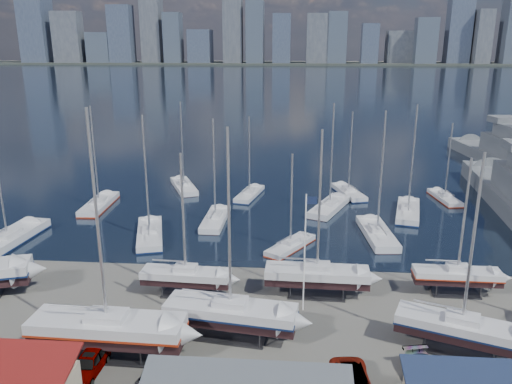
{
  "coord_description": "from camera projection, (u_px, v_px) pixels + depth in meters",
  "views": [
    {
      "loc": [
        2.53,
        -48.27,
        22.75
      ],
      "look_at": [
        -1.9,
        8.0,
        6.02
      ],
      "focal_mm": 35.0,
      "sensor_mm": 36.0,
      "label": 1
    }
  ],
  "objects": [
    {
      "name": "sailboat_moored_5",
      "position": [
        249.0,
        195.0,
        77.48
      ],
      "size": [
        4.26,
        9.07,
        13.08
      ],
      "rotation": [
        0.0,
        0.0,
        1.36
      ],
      "color": "black",
      "rests_on": "water"
    },
    {
      "name": "sailboat_moored_4",
      "position": [
        215.0,
        220.0,
        66.24
      ],
      "size": [
        2.86,
        9.64,
        14.48
      ],
      "rotation": [
        0.0,
        0.0,
        1.55
      ],
      "color": "black",
      "rests_on": "water"
    },
    {
      "name": "flagpole",
      "position": [
        306.0,
        246.0,
        42.78
      ],
      "size": [
        0.96,
        0.12,
        10.8
      ],
      "color": "white",
      "rests_on": "ground"
    },
    {
      "name": "sailboat_moored_0",
      "position": [
        8.0,
        242.0,
        58.99
      ],
      "size": [
        4.63,
        12.93,
        18.95
      ],
      "rotation": [
        0.0,
        0.0,
        1.48
      ],
      "color": "black",
      "rests_on": "water"
    },
    {
      "name": "ground",
      "position": [
        262.0,
        318.0,
        43.23
      ],
      "size": [
        1400.0,
        1400.0,
        0.0
      ],
      "primitive_type": "plane",
      "color": "#605E59",
      "rests_on": "ground"
    },
    {
      "name": "sailboat_moored_11",
      "position": [
        444.0,
        198.0,
        75.78
      ],
      "size": [
        3.44,
        8.48,
        12.31
      ],
      "rotation": [
        0.0,
        0.0,
        1.71
      ],
      "color": "black",
      "rests_on": "water"
    },
    {
      "name": "car_d",
      "position": [
        431.0,
        378.0,
        34.2
      ],
      "size": [
        3.33,
        5.9,
        1.61
      ],
      "primitive_type": "imported",
      "rotation": [
        0.0,
        0.0,
        0.2
      ],
      "color": "gray",
      "rests_on": "ground"
    },
    {
      "name": "sailboat_cradle_4",
      "position": [
        317.0,
        275.0,
        46.59
      ],
      "size": [
        9.72,
        2.97,
        15.77
      ],
      "rotation": [
        0.0,
        0.0,
        -0.03
      ],
      "color": "#2D2D33",
      "rests_on": "ground"
    },
    {
      "name": "car_a",
      "position": [
        89.0,
        363.0,
        35.76
      ],
      "size": [
        2.04,
        4.67,
        1.57
      ],
      "primitive_type": "imported",
      "rotation": [
        0.0,
        0.0,
        -0.04
      ],
      "color": "gray",
      "rests_on": "ground"
    },
    {
      "name": "sailboat_cradle_2",
      "position": [
        186.0,
        276.0,
        46.65
      ],
      "size": [
        8.39,
        2.71,
        13.72
      ],
      "rotation": [
        0.0,
        0.0,
        -0.05
      ],
      "color": "#2D2D33",
      "rests_on": "ground"
    },
    {
      "name": "water",
      "position": [
        292.0,
        79.0,
        339.57
      ],
      "size": [
        1400.0,
        600.0,
        0.4
      ],
      "primitive_type": "cube",
      "color": "#172336",
      "rests_on": "ground"
    },
    {
      "name": "sailboat_cradle_1",
      "position": [
        108.0,
        328.0,
        37.54
      ],
      "size": [
        11.85,
        3.64,
        18.78
      ],
      "rotation": [
        0.0,
        0.0,
        -0.03
      ],
      "color": "#2D2D33",
      "rests_on": "ground"
    },
    {
      "name": "skyline",
      "position": [
        288.0,
        30.0,
        571.55
      ],
      "size": [
        639.14,
        43.8,
        107.69
      ],
      "color": "#475166",
      "rests_on": "far_shore"
    },
    {
      "name": "sailboat_moored_7",
      "position": [
        330.0,
        208.0,
        71.28
      ],
      "size": [
        6.8,
        10.85,
        15.9
      ],
      "rotation": [
        0.0,
        0.0,
        1.17
      ],
      "color": "black",
      "rests_on": "water"
    },
    {
      "name": "sailboat_moored_8",
      "position": [
        348.0,
        193.0,
        78.43
      ],
      "size": [
        5.15,
        9.48,
        13.66
      ],
      "rotation": [
        0.0,
        0.0,
        1.87
      ],
      "color": "black",
      "rests_on": "water"
    },
    {
      "name": "sailboat_moored_1",
      "position": [
        99.0,
        205.0,
        72.45
      ],
      "size": [
        3.21,
        10.36,
        15.36
      ],
      "rotation": [
        0.0,
        0.0,
        1.6
      ],
      "color": "black",
      "rests_on": "water"
    },
    {
      "name": "sailboat_moored_2",
      "position": [
        184.0,
        187.0,
        81.47
      ],
      "size": [
        6.44,
        10.14,
        14.88
      ],
      "rotation": [
        0.0,
        0.0,
        1.98
      ],
      "color": "black",
      "rests_on": "water"
    },
    {
      "name": "sailboat_moored_3",
      "position": [
        150.0,
        235.0,
        61.04
      ],
      "size": [
        5.64,
        10.94,
        15.76
      ],
      "rotation": [
        0.0,
        0.0,
        1.84
      ],
      "color": "black",
      "rests_on": "water"
    },
    {
      "name": "sailboat_moored_10",
      "position": [
        408.0,
        212.0,
        69.35
      ],
      "size": [
        5.31,
        11.06,
        15.94
      ],
      "rotation": [
        0.0,
        0.0,
        1.34
      ],
      "color": "black",
      "rests_on": "water"
    },
    {
      "name": "sailboat_cradle_6",
      "position": [
        457.0,
        275.0,
        46.84
      ],
      "size": [
        8.09,
        2.38,
        13.25
      ],
      "rotation": [
        0.0,
        0.0,
        -0.02
      ],
      "color": "#2D2D33",
      "rests_on": "ground"
    },
    {
      "name": "far_shore",
      "position": [
        294.0,
        64.0,
        587.73
      ],
      "size": [
        1400.0,
        80.0,
        2.2
      ],
      "primitive_type": "cube",
      "color": "#2D332D",
      "rests_on": "ground"
    },
    {
      "name": "naval_ship_west",
      "position": [
        509.0,
        160.0,
        94.91
      ],
      "size": [
        11.36,
        41.85,
        17.72
      ],
      "rotation": [
        0.0,
        0.0,
        1.69
      ],
      "color": "slate",
      "rests_on": "water"
    },
    {
      "name": "sailboat_moored_6",
      "position": [
        290.0,
        246.0,
        57.78
      ],
      "size": [
        6.02,
        7.85,
        11.77
      ],
      "rotation": [
        0.0,
        0.0,
        1.02
      ],
      "color": "black",
      "rests_on": "water"
    },
    {
      "name": "sailboat_cradle_3",
      "position": [
        231.0,
        313.0,
        39.87
      ],
      "size": [
        10.96,
        4.47,
        17.11
      ],
      "rotation": [
        0.0,
        0.0,
        -0.14
      ],
      "color": "#2D2D33",
      "rests_on": "ground"
    },
    {
      "name": "sailboat_cradle_5",
      "position": [
        461.0,
        329.0,
        37.81
      ],
      "size": [
        10.05,
        5.97,
        15.72
      ],
      "rotation": [
        0.0,
        0.0,
        -0.36
      ],
      "color": "#2D2D33",
      "rests_on": "ground"
    },
    {
      "name": "car_c",
      "position": [
        353.0,
        384.0,
        33.61
      ],
      "size": [
        3.06,
        5.73,
        1.53
      ],
      "primitive_type": "imported",
      "rotation": [
        0.0,
        0.0,
        0.1
      ],
      "color": "gray",
      "rests_on": "ground"
    },
    {
      "name": "car_b",
      "position": [
        169.0,
        382.0,
        34.05
      ],
      "size": [
        4.06,
        2.14,
        1.27
      ],
      "primitive_type": "imported",
      "rotation": [
        0.0,
        0.0,
        1.35
      ],
      "color": "gray",
      "rests_on": "ground"
    },
    {
      "name": "sailboat_moored_9",
      "position": [
        377.0,
        235.0,
        61.16
      ],
      "size": [
        4.0,
        11.0,
        16.26
      ],
      "rotation": [
        0.0,
        0.0,
        1.66
      ],
      "color": "black",
      "rests_on": "water"
    }
  ]
}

